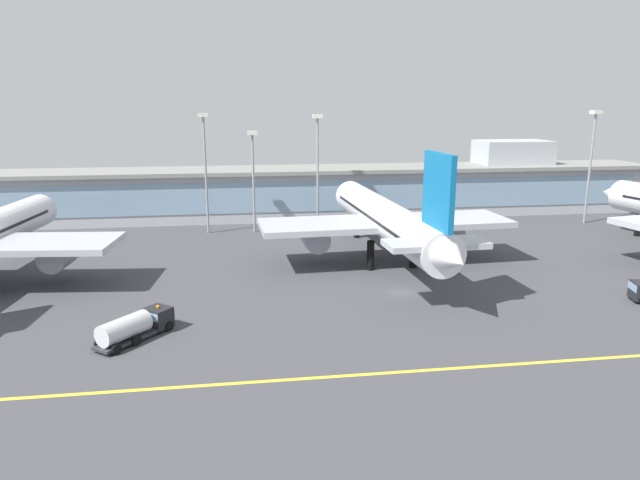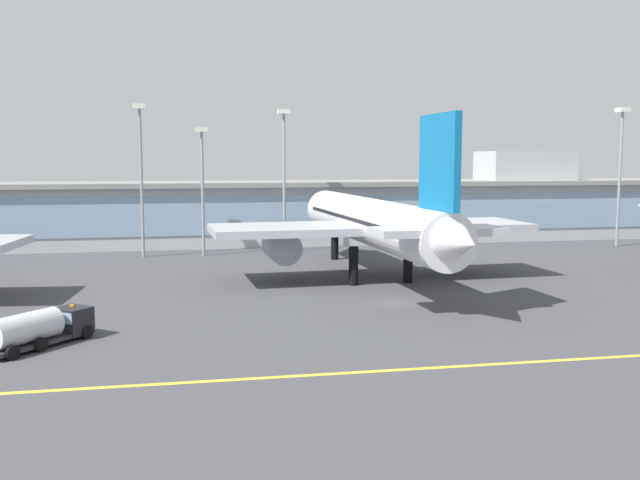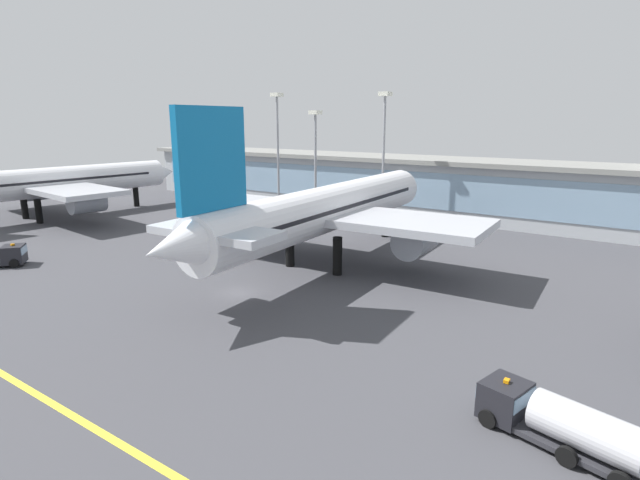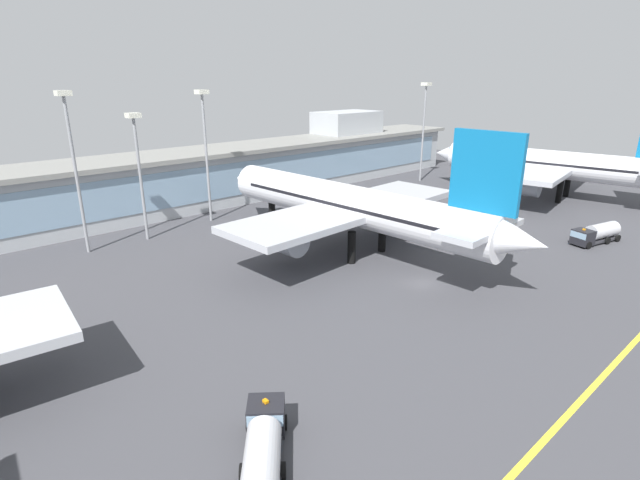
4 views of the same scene
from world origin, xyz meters
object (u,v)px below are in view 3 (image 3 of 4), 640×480
at_px(airliner_near_right, 327,210).
at_px(baggage_tug_near, 555,420).
at_px(apron_light_mast_far_east, 315,146).
at_px(apron_light_mast_centre, 278,135).
at_px(airliner_near_left, 47,183).
at_px(apron_light_mast_east, 384,137).

height_order(airliner_near_right, baggage_tug_near, airliner_near_right).
relative_size(baggage_tug_near, apron_light_mast_far_east, 0.49).
bearing_deg(apron_light_mast_centre, airliner_near_right, -41.90).
relative_size(baggage_tug_near, apron_light_mast_centre, 0.42).
relative_size(airliner_near_left, apron_light_mast_centre, 2.35).
relative_size(airliner_near_right, apron_light_mast_centre, 2.43).
bearing_deg(apron_light_mast_far_east, apron_light_mast_centre, 179.53).
distance_m(airliner_near_right, baggage_tug_near, 37.96).
distance_m(airliner_near_left, airliner_near_right, 57.91).
bearing_deg(baggage_tug_near, airliner_near_left, 2.42).
distance_m(airliner_near_right, apron_light_mast_far_east, 32.31).
xyz_separation_m(apron_light_mast_centre, apron_light_mast_east, (21.41, 2.25, -0.19)).
height_order(airliner_near_right, apron_light_mast_far_east, apron_light_mast_far_east).
bearing_deg(airliner_near_left, baggage_tug_near, -96.04).
distance_m(baggage_tug_near, apron_light_mast_far_east, 69.61).
distance_m(apron_light_mast_centre, apron_light_mast_east, 21.53).
relative_size(airliner_near_left, airliner_near_right, 0.97).
xyz_separation_m(airliner_near_left, apron_light_mast_centre, (29.64, 29.25, 8.33)).
bearing_deg(apron_light_mast_far_east, airliner_near_right, -52.49).
bearing_deg(airliner_near_left, airliner_near_right, -80.15).
xyz_separation_m(baggage_tug_near, apron_light_mast_east, (-36.78, 50.04, 13.07)).
distance_m(apron_light_mast_east, apron_light_mast_far_east, 12.92).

